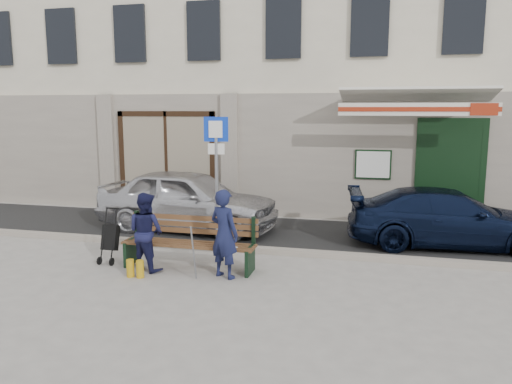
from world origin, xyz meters
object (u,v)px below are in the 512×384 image
(car_navy, at_px, (448,218))
(stroller, at_px, (110,239))
(woman, at_px, (146,232))
(car_silver, at_px, (188,200))
(man, at_px, (224,234))
(parking_sign, at_px, (216,161))
(bench, at_px, (187,243))

(car_navy, bearing_deg, stroller, 107.75)
(woman, distance_m, stroller, 0.92)
(car_silver, bearing_deg, man, -143.78)
(parking_sign, height_order, man, parking_sign)
(woman, bearing_deg, man, -163.89)
(car_silver, xyz_separation_m, parking_sign, (1.11, -1.17, 1.05))
(car_silver, height_order, stroller, car_silver)
(car_navy, bearing_deg, woman, 113.09)
(car_silver, distance_m, bench, 2.90)
(man, bearing_deg, stroller, 16.00)
(man, distance_m, stroller, 2.34)
(car_navy, xyz_separation_m, man, (-3.89, -2.98, 0.16))
(car_silver, height_order, man, man)
(car_navy, height_order, man, man)
(car_silver, xyz_separation_m, car_navy, (5.72, -0.02, -0.13))
(bench, bearing_deg, car_silver, 111.06)
(car_navy, distance_m, stroller, 6.75)
(car_silver, xyz_separation_m, man, (1.83, -3.00, 0.03))
(parking_sign, height_order, stroller, parking_sign)
(parking_sign, bearing_deg, stroller, -143.85)
(car_silver, xyz_separation_m, stroller, (-0.47, -2.70, -0.28))
(car_silver, bearing_deg, stroller, 174.97)
(car_silver, height_order, parking_sign, parking_sign)
(woman, height_order, stroller, woman)
(man, bearing_deg, parking_sign, -44.78)
(car_navy, relative_size, man, 2.71)
(parking_sign, xyz_separation_m, man, (0.73, -1.83, -1.02))
(bench, bearing_deg, car_navy, 29.78)
(man, distance_m, woman, 1.45)
(man, bearing_deg, car_silver, -35.06)
(bench, bearing_deg, stroller, 179.97)
(car_navy, height_order, woman, woman)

